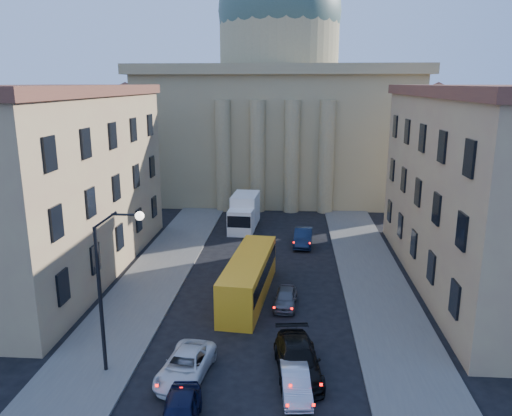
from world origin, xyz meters
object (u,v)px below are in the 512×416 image
at_px(car_left_near, 180,414).
at_px(box_truck, 244,213).
at_px(street_lamp, 109,279).
at_px(city_bus, 249,276).
at_px(car_right_near, 295,381).

xyz_separation_m(car_left_near, box_truck, (-0.24, 31.35, 0.94)).
xyz_separation_m(street_lamp, car_left_near, (4.37, -4.06, -4.57)).
height_order(street_lamp, city_bus, street_lamp).
height_order(car_left_near, car_right_near, car_left_near).
relative_size(street_lamp, car_right_near, 2.28).
distance_m(street_lamp, city_bus, 12.34).
distance_m(car_right_near, city_bus, 11.65).
distance_m(street_lamp, box_truck, 27.84).
xyz_separation_m(city_bus, box_truck, (-2.04, 17.26, 0.06)).
relative_size(car_right_near, box_truck, 0.60).
bearing_deg(car_right_near, car_left_near, -155.67).
distance_m(street_lamp, car_right_near, 10.58).
distance_m(car_left_near, city_bus, 14.23).
distance_m(street_lamp, car_left_near, 7.51).
bearing_deg(box_truck, car_right_near, -75.96).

